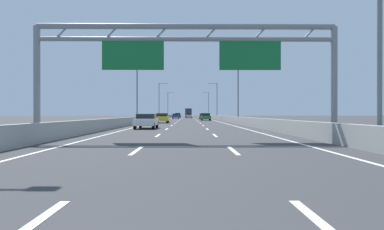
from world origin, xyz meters
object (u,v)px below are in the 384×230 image
(streetlamp_left_mid, at_px, (139,87))
(green_car, at_px, (206,117))
(streetlamp_right_near, at_px, (374,12))
(blue_car, at_px, (176,116))
(black_car, at_px, (178,115))
(sign_gantry, at_px, (187,51))
(yellow_car, at_px, (162,118))
(streetlamp_left_distant, at_px, (168,103))
(streetlamp_right_distant, at_px, (208,103))
(streetlamp_right_far, at_px, (216,98))
(white_car, at_px, (146,121))
(streetlamp_left_far, at_px, (160,98))
(box_truck, at_px, (188,113))
(silver_car, at_px, (189,115))
(streetlamp_right_mid, at_px, (237,87))
(red_car, at_px, (203,116))

(streetlamp_left_mid, relative_size, green_car, 2.16)
(streetlamp_right_near, bearing_deg, blue_car, 97.48)
(black_car, bearing_deg, sign_gantry, -87.92)
(yellow_car, bearing_deg, streetlamp_left_distant, 92.64)
(streetlamp_left_distant, xyz_separation_m, streetlamp_right_distant, (14.93, 0.00, 0.00))
(streetlamp_right_distant, height_order, yellow_car, streetlamp_right_distant)
(streetlamp_right_near, relative_size, streetlamp_right_far, 1.00)
(streetlamp_right_distant, bearing_deg, streetlamp_left_mid, -100.74)
(streetlamp_right_distant, xyz_separation_m, black_car, (-10.89, -16.20, -4.61))
(streetlamp_right_distant, height_order, blue_car, streetlamp_right_distant)
(streetlamp_right_near, distance_m, white_car, 22.09)
(streetlamp_left_far, relative_size, yellow_car, 2.13)
(streetlamp_left_far, distance_m, box_truck, 36.39)
(streetlamp_left_far, xyz_separation_m, streetlamp_right_distant, (14.93, 39.35, 0.00))
(streetlamp_right_distant, distance_m, white_car, 100.35)
(streetlamp_left_distant, distance_m, green_car, 63.41)
(streetlamp_right_near, relative_size, streetlamp_right_distant, 1.00)
(streetlamp_left_mid, bearing_deg, yellow_car, -20.03)
(silver_car, distance_m, white_car, 73.76)
(box_truck, bearing_deg, silver_car, -89.75)
(streetlamp_right_near, distance_m, streetlamp_left_mid, 42.09)
(streetlamp_left_far, bearing_deg, streetlamp_right_near, -79.26)
(streetlamp_right_mid, xyz_separation_m, yellow_car, (-11.23, -1.35, -4.65))
(green_car, distance_m, black_car, 46.60)
(streetlamp_left_mid, bearing_deg, sign_gantry, -77.43)
(streetlamp_right_far, distance_m, green_car, 23.71)
(streetlamp_left_mid, relative_size, streetlamp_right_far, 1.00)
(green_car, bearing_deg, streetlamp_right_distant, 86.41)
(sign_gantry, relative_size, streetlamp_right_distant, 1.77)
(streetlamp_left_mid, distance_m, streetlamp_right_mid, 14.93)
(blue_car, bearing_deg, streetlamp_left_distant, 96.56)
(yellow_car, relative_size, box_truck, 0.54)
(yellow_car, relative_size, blue_car, 0.99)
(streetlamp_right_mid, bearing_deg, red_car, 96.81)
(streetlamp_right_distant, distance_m, yellow_car, 80.97)
(red_car, height_order, black_car, black_car)
(black_car, height_order, blue_car, black_car)
(streetlamp_right_mid, relative_size, blue_car, 2.11)
(green_car, bearing_deg, box_truck, 93.41)
(sign_gantry, height_order, streetlamp_left_far, streetlamp_left_far)
(streetlamp_left_distant, height_order, streetlamp_right_distant, same)
(streetlamp_left_far, bearing_deg, streetlamp_right_mid, -69.22)
(streetlamp_right_mid, relative_size, yellow_car, 2.13)
(streetlamp_right_near, relative_size, streetlamp_left_far, 1.00)
(green_car, height_order, box_truck, box_truck)
(streetlamp_left_far, height_order, black_car, streetlamp_left_far)
(streetlamp_right_far, bearing_deg, yellow_car, -105.43)
(silver_car, distance_m, red_car, 21.04)
(white_car, bearing_deg, sign_gantry, -73.49)
(streetlamp_right_near, xyz_separation_m, streetlamp_left_mid, (-14.93, 39.35, 0.00))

